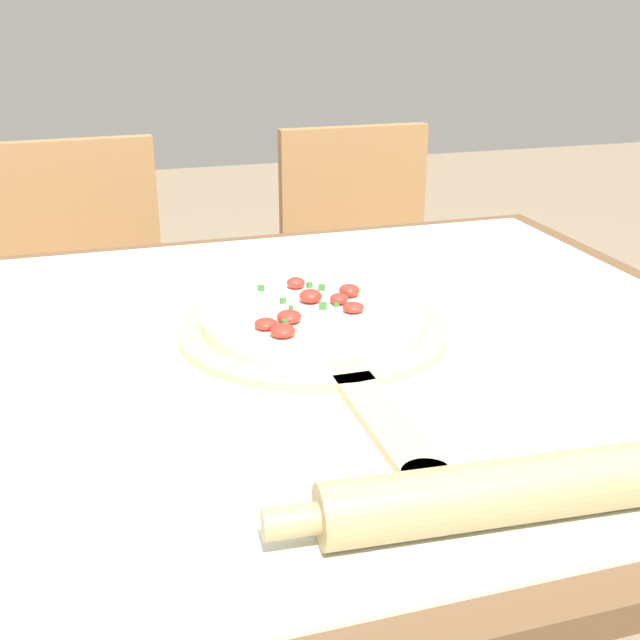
{
  "coord_description": "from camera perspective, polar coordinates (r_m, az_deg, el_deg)",
  "views": [
    {
      "loc": [
        -0.31,
        -0.9,
        1.17
      ],
      "look_at": [
        -0.03,
        -0.0,
        0.79
      ],
      "focal_mm": 45.0,
      "sensor_mm": 36.0,
      "label": 1
    }
  ],
  "objects": [
    {
      "name": "pizza_peel",
      "position": [
        1.03,
        -0.08,
        -1.14
      ],
      "size": [
        0.35,
        0.57,
        0.01
      ],
      "color": "#D6B784",
      "rests_on": "towel_cloth"
    },
    {
      "name": "towel_cloth",
      "position": [
        1.04,
        1.75,
        -1.44
      ],
      "size": [
        1.03,
        0.96,
        0.0
      ],
      "color": "silver",
      "rests_on": "dining_table"
    },
    {
      "name": "rolling_pin",
      "position": [
        0.71,
        14.47,
        -11.57
      ],
      "size": [
        0.45,
        0.08,
        0.06
      ],
      "rotation": [
        0.0,
        0.0,
        -0.07
      ],
      "color": "tan",
      "rests_on": "towel_cloth"
    },
    {
      "name": "chair_right",
      "position": [
        2.03,
        3.1,
        2.81
      ],
      "size": [
        0.4,
        0.4,
        0.87
      ],
      "rotation": [
        0.0,
        0.0,
        -0.0
      ],
      "color": "#A37547",
      "rests_on": "ground_plane"
    },
    {
      "name": "chair_left",
      "position": [
        1.92,
        -16.27,
        0.79
      ],
      "size": [
        0.42,
        0.42,
        0.87
      ],
      "rotation": [
        0.0,
        0.0,
        0.04
      ],
      "color": "#A37547",
      "rests_on": "ground_plane"
    },
    {
      "name": "pizza",
      "position": [
        1.04,
        -0.48,
        0.34
      ],
      "size": [
        0.29,
        0.29,
        0.04
      ],
      "color": "beige",
      "rests_on": "pizza_peel"
    },
    {
      "name": "dining_table",
      "position": [
        1.09,
        1.68,
        -6.89
      ],
      "size": [
        1.11,
        1.04,
        0.75
      ],
      "color": "brown",
      "rests_on": "ground_plane"
    }
  ]
}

